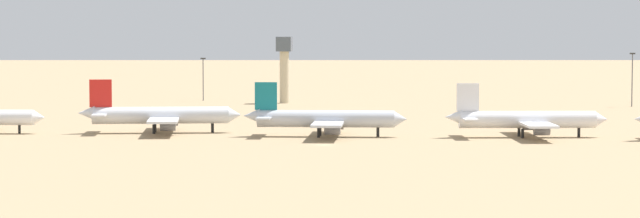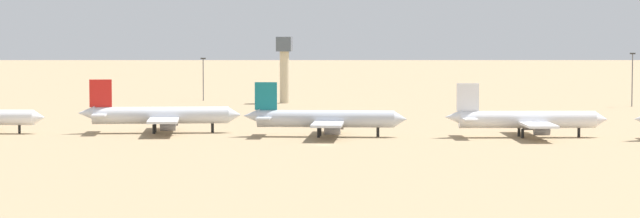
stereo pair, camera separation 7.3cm
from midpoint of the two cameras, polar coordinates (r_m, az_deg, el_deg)
ground at (r=285.62m, az=0.19°, el=-1.62°), size 4000.00×4000.00×0.00m
ridge_west at (r=1288.99m, az=-2.35°, el=4.14°), size 472.85×472.43×72.26m
ridge_center at (r=1314.96m, az=13.69°, el=3.84°), size 343.01×270.03×63.39m
parked_jet_red_3 at (r=319.78m, az=-7.20°, el=-0.29°), size 40.45×34.55×13.42m
parked_jet_teal_4 at (r=306.54m, az=0.19°, el=-0.45°), size 39.73×33.37×13.13m
parked_jet_white_5 at (r=308.69m, az=9.19°, el=-0.48°), size 39.32×33.36×12.99m
control_tower at (r=440.89m, az=-1.60°, el=2.07°), size 5.20×5.20×22.98m
light_pole_west at (r=457.68m, az=-5.24°, el=1.49°), size 1.80×0.50×15.34m
light_pole_mid at (r=433.88m, az=13.80°, el=1.45°), size 1.80×0.50×17.85m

